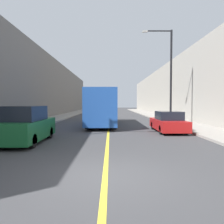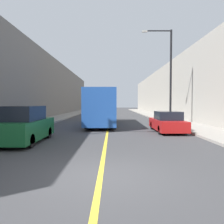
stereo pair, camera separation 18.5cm
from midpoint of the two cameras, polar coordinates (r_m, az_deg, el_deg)
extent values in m
plane|color=#38383A|center=(6.62, -2.65, -16.49)|extent=(200.00, 200.00, 0.00)
cube|color=gray|center=(37.10, -12.19, -0.91)|extent=(3.13, 72.00, 0.15)
cube|color=gray|center=(37.00, 10.63, -0.91)|extent=(3.13, 72.00, 0.15)
cube|color=#66605B|center=(38.02, -17.55, 6.09)|extent=(4.00, 72.00, 9.41)
cube|color=gray|center=(37.85, 16.00, 5.32)|extent=(4.00, 72.00, 8.34)
cube|color=gold|center=(36.33, -0.80, -1.04)|extent=(0.16, 72.00, 0.01)
cube|color=#1E4793|center=(21.34, -2.74, 1.46)|extent=(2.59, 10.62, 3.04)
cube|color=black|center=(16.06, -3.51, 3.07)|extent=(2.20, 0.04, 1.37)
cylinder|color=black|center=(18.20, -6.34, -2.86)|extent=(0.57, 0.99, 0.99)
cylinder|color=black|center=(18.10, 0.05, -2.87)|extent=(0.57, 0.99, 0.99)
cylinder|color=black|center=(24.74, -4.76, -1.48)|extent=(0.57, 0.99, 0.99)
cylinder|color=black|center=(24.67, -0.07, -1.49)|extent=(0.57, 0.99, 0.99)
cube|color=#145128|center=(12.76, -21.92, -4.25)|extent=(1.96, 4.74, 1.02)
cube|color=black|center=(12.48, -22.38, -0.31)|extent=(1.73, 2.61, 0.76)
cube|color=black|center=(10.62, -26.59, -4.66)|extent=(1.67, 0.04, 0.46)
cylinder|color=black|center=(11.18, -20.99, -7.07)|extent=(0.43, 0.68, 0.68)
cylinder|color=black|center=(14.45, -22.59, -4.99)|extent=(0.43, 0.68, 0.68)
cylinder|color=black|center=(13.94, -16.73, -5.17)|extent=(0.43, 0.68, 0.68)
cube|color=maroon|center=(16.87, 14.09, -3.14)|extent=(1.89, 4.74, 0.73)
cube|color=black|center=(16.59, 14.32, -0.90)|extent=(1.67, 2.13, 0.62)
cube|color=black|center=(14.62, 16.39, -3.50)|extent=(1.61, 0.04, 0.33)
cylinder|color=black|center=(15.30, 12.77, -4.58)|extent=(0.42, 0.62, 0.62)
cylinder|color=black|center=(15.70, 18.04, -4.46)|extent=(0.42, 0.62, 0.62)
cylinder|color=black|center=(18.16, 10.66, -3.49)|extent=(0.42, 0.62, 0.62)
cylinder|color=black|center=(18.50, 15.16, -3.42)|extent=(0.42, 0.62, 0.62)
cylinder|color=black|center=(22.28, 14.92, 8.82)|extent=(0.20, 0.20, 9.07)
cylinder|color=black|center=(22.92, 11.74, 20.02)|extent=(2.57, 0.12, 0.12)
cube|color=#999993|center=(22.68, 8.35, 20.11)|extent=(0.50, 0.24, 0.16)
camera|label=1|loc=(0.09, -90.23, -0.01)|focal=35.00mm
camera|label=2|loc=(0.09, 89.77, 0.01)|focal=35.00mm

